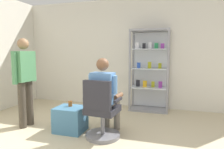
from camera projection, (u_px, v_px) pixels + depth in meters
name	position (u px, v px, depth m)	size (l,w,h in m)	color
back_wall	(135.00, 53.00, 5.10)	(6.00, 0.10, 2.70)	silver
display_cabinet_main	(150.00, 70.00, 4.80)	(0.90, 0.45, 1.90)	gray
office_chair	(101.00, 115.00, 3.22)	(0.58, 0.56, 0.96)	slate
seated_shopkeeper	(105.00, 93.00, 3.34)	(0.51, 0.58, 1.29)	slate
storage_crate	(70.00, 119.00, 3.54)	(0.50, 0.43, 0.43)	teal
tea_glass	(70.00, 104.00, 3.57)	(0.07, 0.07, 0.10)	brown
standing_customer	(25.00, 77.00, 3.71)	(0.26, 0.52, 1.63)	#3F382D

